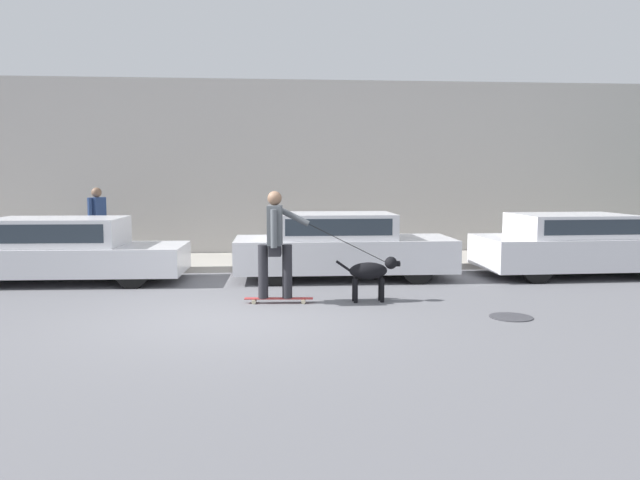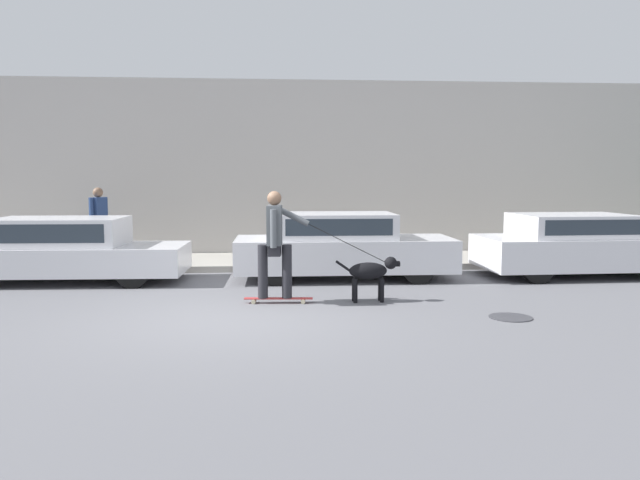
{
  "view_description": "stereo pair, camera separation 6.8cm",
  "coord_description": "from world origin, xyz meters",
  "px_view_note": "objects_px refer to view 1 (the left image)",
  "views": [
    {
      "loc": [
        0.5,
        -8.89,
        2.03
      ],
      "look_at": [
        1.4,
        1.79,
        0.95
      ],
      "focal_mm": 35.0,
      "sensor_mm": 36.0,
      "label": 1
    },
    {
      "loc": [
        0.57,
        -8.9,
        2.03
      ],
      "look_at": [
        1.4,
        1.79,
        0.95
      ],
      "focal_mm": 35.0,
      "sensor_mm": 36.0,
      "label": 2
    }
  ],
  "objects_px": {
    "parked_car_0": "(66,251)",
    "parked_car_1": "(342,247)",
    "parked_car_2": "(576,245)",
    "dog": "(372,272)",
    "skateboarder": "(276,240)",
    "pedestrian_with_bag": "(97,221)"
  },
  "relations": [
    {
      "from": "parked_car_2",
      "to": "parked_car_1",
      "type": "bearing_deg",
      "value": 178.22
    },
    {
      "from": "parked_car_1",
      "to": "parked_car_2",
      "type": "xyz_separation_m",
      "value": [
        4.88,
        -0.0,
        -0.01
      ]
    },
    {
      "from": "skateboarder",
      "to": "pedestrian_with_bag",
      "type": "bearing_deg",
      "value": 136.57
    },
    {
      "from": "skateboarder",
      "to": "pedestrian_with_bag",
      "type": "xyz_separation_m",
      "value": [
        -3.92,
        4.26,
        0.04
      ]
    },
    {
      "from": "parked_car_0",
      "to": "parked_car_1",
      "type": "distance_m",
      "value": 5.36
    },
    {
      "from": "parked_car_0",
      "to": "parked_car_1",
      "type": "xyz_separation_m",
      "value": [
        5.36,
        -0.0,
        0.03
      ]
    },
    {
      "from": "parked_car_0",
      "to": "skateboarder",
      "type": "distance_m",
      "value": 4.67
    },
    {
      "from": "dog",
      "to": "parked_car_1",
      "type": "bearing_deg",
      "value": 93.9
    },
    {
      "from": "dog",
      "to": "skateboarder",
      "type": "relative_size",
      "value": 0.44
    },
    {
      "from": "dog",
      "to": "skateboarder",
      "type": "distance_m",
      "value": 1.65
    },
    {
      "from": "parked_car_0",
      "to": "dog",
      "type": "relative_size",
      "value": 4.2
    },
    {
      "from": "parked_car_0",
      "to": "dog",
      "type": "bearing_deg",
      "value": -21.18
    },
    {
      "from": "dog",
      "to": "parked_car_2",
      "type": "bearing_deg",
      "value": 25.27
    },
    {
      "from": "skateboarder",
      "to": "pedestrian_with_bag",
      "type": "distance_m",
      "value": 5.79
    },
    {
      "from": "parked_car_0",
      "to": "pedestrian_with_bag",
      "type": "xyz_separation_m",
      "value": [
        0.1,
        1.91,
        0.45
      ]
    },
    {
      "from": "parked_car_0",
      "to": "parked_car_2",
      "type": "relative_size",
      "value": 1.08
    },
    {
      "from": "parked_car_0",
      "to": "pedestrian_with_bag",
      "type": "bearing_deg",
      "value": 88.66
    },
    {
      "from": "skateboarder",
      "to": "parked_car_1",
      "type": "bearing_deg",
      "value": 64.14
    },
    {
      "from": "parked_car_0",
      "to": "skateboarder",
      "type": "xyz_separation_m",
      "value": [
        4.02,
        -2.35,
        0.42
      ]
    },
    {
      "from": "parked_car_1",
      "to": "dog",
      "type": "distance_m",
      "value": 2.36
    },
    {
      "from": "parked_car_0",
      "to": "pedestrian_with_bag",
      "type": "height_order",
      "value": "pedestrian_with_bag"
    },
    {
      "from": "parked_car_0",
      "to": "pedestrian_with_bag",
      "type": "relative_size",
      "value": 2.68
    }
  ]
}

